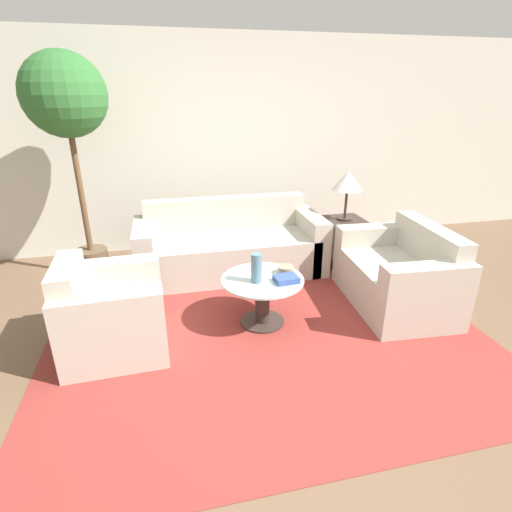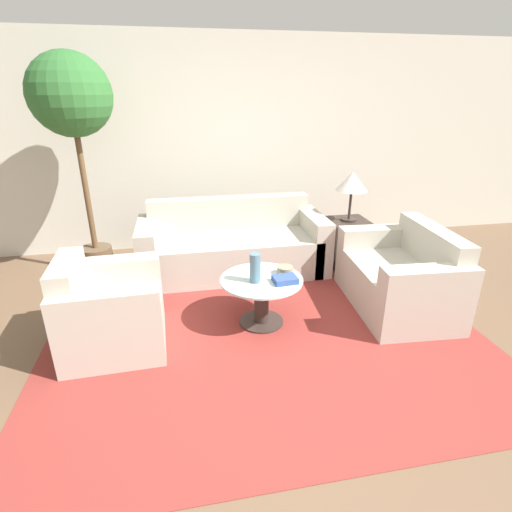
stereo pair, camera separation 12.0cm
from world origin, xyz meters
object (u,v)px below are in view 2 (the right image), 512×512
at_px(armchair, 107,314).
at_px(vase, 255,268).
at_px(table_lamp, 352,183).
at_px(potted_plant, 72,108).
at_px(bowl, 285,270).
at_px(sofa_main, 233,247).
at_px(coffee_table, 261,295).
at_px(book_stack, 285,279).
at_px(loveseat, 403,279).

relative_size(armchair, vase, 3.28).
bearing_deg(armchair, vase, -90.33).
height_order(table_lamp, potted_plant, potted_plant).
relative_size(potted_plant, bowl, 16.38).
height_order(sofa_main, coffee_table, sofa_main).
xyz_separation_m(armchair, table_lamp, (2.57, 1.23, 0.70)).
relative_size(potted_plant, vase, 9.00).
relative_size(armchair, table_lamp, 1.48).
bearing_deg(bowl, table_lamp, 45.70).
bearing_deg(bowl, potted_plant, 143.57).
bearing_deg(vase, bowl, 20.42).
bearing_deg(table_lamp, coffee_table, -138.28).
bearing_deg(coffee_table, vase, -144.19).
distance_m(sofa_main, table_lamp, 1.54).
bearing_deg(book_stack, vase, 162.58).
distance_m(armchair, vase, 1.25).
bearing_deg(bowl, vase, -159.58).
distance_m(potted_plant, vase, 2.46).
distance_m(armchair, loveseat, 2.68).
distance_m(loveseat, bowl, 1.18).
bearing_deg(vase, armchair, -178.23).
height_order(loveseat, coffee_table, loveseat).
height_order(table_lamp, book_stack, table_lamp).
distance_m(table_lamp, vase, 1.85).
relative_size(sofa_main, book_stack, 9.92).
relative_size(loveseat, bowl, 9.14).
bearing_deg(armchair, loveseat, -89.12).
xyz_separation_m(sofa_main, table_lamp, (1.37, -0.07, 0.71)).
bearing_deg(coffee_table, table_lamp, 41.72).
bearing_deg(vase, coffee_table, 35.81).
distance_m(bowl, book_stack, 0.17).
relative_size(bowl, book_stack, 0.67).
relative_size(table_lamp, book_stack, 2.72).
height_order(potted_plant, bowl, potted_plant).
xyz_separation_m(armchair, vase, (1.22, 0.04, 0.28)).
bearing_deg(book_stack, loveseat, 2.84).
height_order(sofa_main, table_lamp, table_lamp).
xyz_separation_m(sofa_main, book_stack, (0.27, -1.32, 0.19)).
xyz_separation_m(table_lamp, vase, (-1.35, -1.19, -0.42)).
xyz_separation_m(table_lamp, bowl, (-1.06, -1.08, -0.51)).
height_order(coffee_table, potted_plant, potted_plant).
height_order(armchair, book_stack, armchair).
xyz_separation_m(coffee_table, table_lamp, (1.28, 1.14, 0.70)).
height_order(loveseat, potted_plant, potted_plant).
xyz_separation_m(table_lamp, potted_plant, (-2.90, 0.28, 0.80)).
height_order(sofa_main, vase, sofa_main).
bearing_deg(armchair, table_lamp, -66.54).
distance_m(loveseat, coffee_table, 1.39).
height_order(vase, book_stack, vase).
relative_size(vase, bowl, 1.82).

